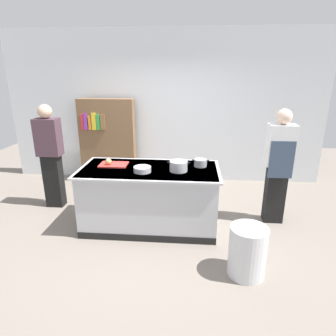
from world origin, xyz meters
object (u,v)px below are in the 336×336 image
(trash_bin, at_px, (247,251))
(person_guest, at_px, (50,154))
(bookshelf, at_px, (108,141))
(sauce_pan, at_px, (200,163))
(onion, at_px, (108,162))
(stock_pot, at_px, (179,166))
(person_chef, at_px, (278,164))
(mixing_bowl, at_px, (142,169))

(trash_bin, relative_size, person_guest, 0.35)
(trash_bin, relative_size, bookshelf, 0.35)
(sauce_pan, relative_size, person_guest, 0.14)
(onion, distance_m, sauce_pan, 1.33)
(sauce_pan, xyz_separation_m, trash_bin, (0.52, -1.18, -0.66))
(stock_pot, distance_m, person_guest, 2.22)
(sauce_pan, bearing_deg, stock_pot, -142.55)
(person_chef, relative_size, bookshelf, 1.01)
(bookshelf, bearing_deg, mixing_bowl, -61.94)
(stock_pot, height_order, trash_bin, stock_pot)
(stock_pot, bearing_deg, trash_bin, -48.85)
(onion, height_order, trash_bin, onion)
(stock_pot, relative_size, person_chef, 0.18)
(mixing_bowl, distance_m, trash_bin, 1.70)
(trash_bin, xyz_separation_m, bookshelf, (-2.35, 2.81, 0.56))
(mixing_bowl, height_order, bookshelf, bookshelf)
(bookshelf, bearing_deg, trash_bin, -50.04)
(mixing_bowl, bearing_deg, trash_bin, -33.22)
(onion, distance_m, person_chef, 2.48)
(stock_pot, bearing_deg, mixing_bowl, -170.43)
(onion, distance_m, stock_pot, 1.04)
(mixing_bowl, distance_m, bookshelf, 2.21)
(onion, height_order, stock_pot, stock_pot)
(bookshelf, bearing_deg, onion, -73.68)
(stock_pot, distance_m, bookshelf, 2.41)
(mixing_bowl, distance_m, person_chef, 1.99)
(mixing_bowl, xyz_separation_m, trash_bin, (1.31, -0.86, -0.64))
(mixing_bowl, bearing_deg, stock_pot, 9.57)
(person_chef, bearing_deg, mixing_bowl, 110.46)
(onion, relative_size, sauce_pan, 0.36)
(onion, height_order, bookshelf, bookshelf)
(person_chef, height_order, person_guest, same)
(sauce_pan, relative_size, mixing_bowl, 1.04)
(trash_bin, bearing_deg, person_chef, 64.86)
(onion, height_order, person_guest, person_guest)
(sauce_pan, bearing_deg, mixing_bowl, -158.30)
(trash_bin, bearing_deg, person_guest, 152.14)
(onion, relative_size, stock_pot, 0.29)
(person_chef, distance_m, bookshelf, 3.32)
(stock_pot, distance_m, person_chef, 1.49)
(stock_pot, height_order, sauce_pan, stock_pot)
(trash_bin, distance_m, person_chef, 1.58)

